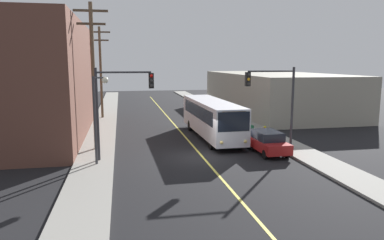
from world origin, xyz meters
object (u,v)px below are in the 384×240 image
Objects in this scene: parked_car_silver at (212,113)px; parked_car_red at (267,142)px; utility_pole_near at (93,70)px; traffic_signal_left_corner at (121,96)px; city_bus at (211,117)px; utility_pole_mid at (101,68)px; street_lamp_left at (98,107)px; parked_car_green at (236,124)px; fire_hydrant at (265,130)px; traffic_signal_right_corner at (273,93)px.

parked_car_red is at bearing -89.37° from parked_car_silver.
traffic_signal_left_corner is (1.92, -3.40, -1.61)m from utility_pole_near.
traffic_signal_left_corner is (-10.04, -15.47, 3.46)m from parked_car_silver.
utility_pole_mid is (-9.80, 12.78, 3.98)m from city_bus.
traffic_signal_left_corner is 1.09× the size of street_lamp_left.
city_bus is at bearing -150.20° from parked_car_green.
parked_car_red is 5.29× the size of fire_hydrant.
utility_pole_mid is at bearing 163.77° from parked_car_silver.
parked_car_green is 7.64m from parked_car_silver.
parked_car_silver is 15.13m from traffic_signal_right_corner.
traffic_signal_left_corner is 1.76m from street_lamp_left.
parked_car_green is at bearing 93.53° from traffic_signal_right_corner.
traffic_signal_left_corner and traffic_signal_right_corner have the same top height.
parked_car_green is at bearing 29.80° from city_bus.
utility_pole_mid reaches higher than traffic_signal_right_corner.
fire_hydrant is (1.44, 4.75, -3.72)m from traffic_signal_right_corner.
parked_car_red is 15.35m from parked_car_silver.
utility_pole_mid is at bearing 90.98° from utility_pole_near.
city_bus is 14.52× the size of fire_hydrant.
parked_car_silver is at bearing -16.23° from utility_pole_mid.
traffic_signal_right_corner is at bearing -11.67° from utility_pole_near.
utility_pole_mid is at bearing 123.25° from parked_car_red.
parked_car_red is 10.78m from traffic_signal_left_corner.
parked_car_red and parked_car_silver have the same top height.
traffic_signal_left_corner is at bearing -175.96° from traffic_signal_right_corner.
parked_car_red is at bearing -56.75° from utility_pole_mid.
street_lamp_left is 15.42m from fire_hydrant.
utility_pole_mid reaches higher than street_lamp_left.
traffic_signal_left_corner is at bearing -179.31° from parked_car_red.
traffic_signal_right_corner is 6.20m from fire_hydrant.
parked_car_green is at bearing 128.89° from fire_hydrant.
utility_pole_mid is at bearing 96.56° from traffic_signal_left_corner.
utility_pole_near reaches higher than fire_hydrant.
city_bus is 2.03× the size of traffic_signal_left_corner.
parked_car_green is 5.25× the size of fire_hydrant.
city_bus is at bearing 39.39° from traffic_signal_left_corner.
traffic_signal_left_corner is at bearing -155.79° from fire_hydrant.
street_lamp_left is at bearing -172.37° from traffic_signal_right_corner.
traffic_signal_right_corner is at bearing -59.66° from city_bus.
utility_pole_near is at bearing 96.75° from street_lamp_left.
utility_pole_mid is (-12.57, 11.19, 4.96)m from parked_car_green.
street_lamp_left is (-12.24, -1.64, -0.56)m from traffic_signal_right_corner.
traffic_signal_left_corner is at bearing -142.96° from parked_car_green.
street_lamp_left is at bearing -125.01° from parked_car_silver.
parked_car_silver is at bearing 92.62° from parked_car_green.
traffic_signal_right_corner is 12.36m from street_lamp_left.
utility_pole_near is 4.22m from traffic_signal_left_corner.
parked_car_silver is at bearing 45.29° from utility_pole_near.
traffic_signal_left_corner reaches higher than parked_car_red.
parked_car_red is 1.00× the size of parked_car_silver.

